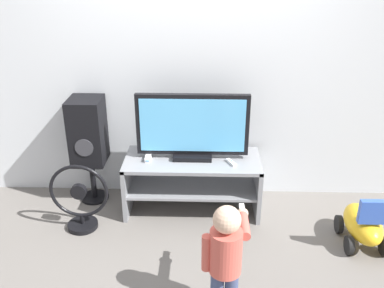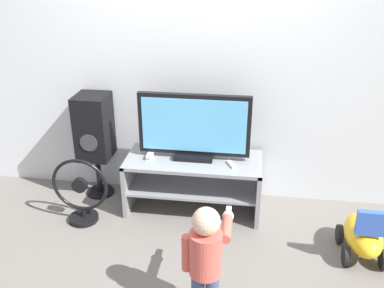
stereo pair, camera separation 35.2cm
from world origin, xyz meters
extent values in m
plane|color=slate|center=(0.00, 0.00, 0.00)|extent=(16.00, 16.00, 0.00)
cube|color=silver|center=(0.00, 0.60, 1.30)|extent=(10.00, 0.06, 2.60)
cube|color=gray|center=(0.00, 0.26, 0.48)|extent=(1.17, 0.52, 0.03)
cube|color=gray|center=(0.00, 0.26, 0.22)|extent=(1.13, 0.48, 0.02)
cube|color=gray|center=(-0.57, 0.26, 0.25)|extent=(0.04, 0.52, 0.50)
cube|color=gray|center=(0.57, 0.26, 0.25)|extent=(0.04, 0.52, 0.50)
cube|color=black|center=(0.00, 0.28, 0.52)|extent=(0.33, 0.20, 0.04)
cube|color=black|center=(0.00, 0.28, 0.80)|extent=(0.95, 0.05, 0.53)
cube|color=#59B2EA|center=(0.00, 0.26, 0.80)|extent=(0.88, 0.01, 0.46)
cube|color=white|center=(-0.38, 0.25, 0.52)|extent=(0.05, 0.16, 0.04)
cube|color=#3F8CE5|center=(-0.38, 0.16, 0.52)|extent=(0.03, 0.00, 0.01)
cube|color=white|center=(0.33, 0.18, 0.51)|extent=(0.09, 0.13, 0.02)
cylinder|color=#337FD8|center=(0.33, 0.18, 0.52)|extent=(0.01, 0.01, 0.00)
cylinder|color=#D1594C|center=(0.24, -0.95, 0.47)|extent=(0.20, 0.20, 0.29)
sphere|color=beige|center=(0.24, -0.95, 0.70)|extent=(0.17, 0.17, 0.17)
cylinder|color=#D1594C|center=(0.12, -0.95, 0.46)|extent=(0.06, 0.06, 0.25)
cylinder|color=#D1594C|center=(0.36, -0.82, 0.58)|extent=(0.06, 0.25, 0.06)
sphere|color=beige|center=(0.36, -0.70, 0.58)|extent=(0.07, 0.07, 0.07)
cube|color=white|center=(0.36, -0.66, 0.58)|extent=(0.03, 0.13, 0.02)
cylinder|color=black|center=(-0.93, 0.39, 0.01)|extent=(0.26, 0.26, 0.02)
cylinder|color=black|center=(-0.93, 0.39, 0.20)|extent=(0.05, 0.05, 0.39)
cube|color=black|center=(-0.93, 0.39, 0.69)|extent=(0.29, 0.31, 0.59)
cylinder|color=#38383D|center=(-0.93, 0.23, 0.60)|extent=(0.16, 0.01, 0.16)
cylinder|color=black|center=(-0.92, -0.07, 0.02)|extent=(0.25, 0.25, 0.04)
cylinder|color=black|center=(-0.92, -0.07, 0.08)|extent=(0.04, 0.04, 0.08)
torus|color=black|center=(-0.92, -0.07, 0.35)|extent=(0.49, 0.03, 0.49)
cylinder|color=black|center=(-0.92, -0.07, 0.35)|extent=(0.13, 0.05, 0.13)
ellipsoid|color=gold|center=(1.36, -0.21, 0.18)|extent=(0.27, 0.51, 0.21)
cube|color=blue|center=(1.36, -0.35, 0.38)|extent=(0.21, 0.05, 0.19)
cylinder|color=black|center=(1.22, -0.07, 0.07)|extent=(0.04, 0.15, 0.15)
cylinder|color=black|center=(1.49, -0.07, 0.07)|extent=(0.04, 0.15, 0.15)
cylinder|color=black|center=(1.22, -0.35, 0.07)|extent=(0.04, 0.15, 0.15)
cylinder|color=black|center=(1.49, -0.35, 0.07)|extent=(0.04, 0.15, 0.15)
camera|label=1|loc=(0.10, -3.04, 2.15)|focal=40.00mm
camera|label=2|loc=(0.45, -3.01, 2.15)|focal=40.00mm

